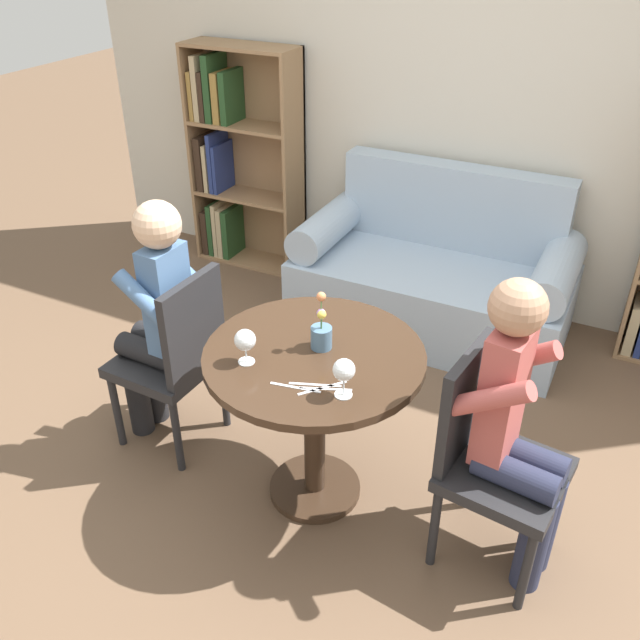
{
  "coord_description": "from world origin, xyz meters",
  "views": [
    {
      "loc": [
        0.98,
        -1.91,
        2.23
      ],
      "look_at": [
        0.0,
        0.05,
        0.86
      ],
      "focal_mm": 38.0,
      "sensor_mm": 36.0,
      "label": 1
    }
  ],
  "objects_px": {
    "wine_glass_left": "(245,341)",
    "flower_vase": "(321,332)",
    "chair_left": "(177,354)",
    "couch": "(434,278)",
    "wine_glass_right": "(344,371)",
    "person_right": "(518,433)",
    "person_left": "(157,320)",
    "chair_right": "(489,453)",
    "bookshelf_left": "(236,159)"
  },
  "relations": [
    {
      "from": "wine_glass_left",
      "to": "flower_vase",
      "type": "relative_size",
      "value": 0.58
    },
    {
      "from": "chair_left",
      "to": "flower_vase",
      "type": "height_order",
      "value": "flower_vase"
    },
    {
      "from": "couch",
      "to": "wine_glass_right",
      "type": "bearing_deg",
      "value": -83.11
    },
    {
      "from": "person_right",
      "to": "wine_glass_right",
      "type": "height_order",
      "value": "person_right"
    },
    {
      "from": "person_left",
      "to": "wine_glass_left",
      "type": "distance_m",
      "value": 0.66
    },
    {
      "from": "chair_right",
      "to": "wine_glass_left",
      "type": "bearing_deg",
      "value": 109.26
    },
    {
      "from": "bookshelf_left",
      "to": "wine_glass_right",
      "type": "bearing_deg",
      "value": -49.2
    },
    {
      "from": "chair_right",
      "to": "person_right",
      "type": "distance_m",
      "value": 0.17
    },
    {
      "from": "person_left",
      "to": "wine_glass_left",
      "type": "relative_size",
      "value": 8.66
    },
    {
      "from": "chair_left",
      "to": "person_right",
      "type": "xyz_separation_m",
      "value": [
        1.5,
        -0.02,
        0.15
      ]
    },
    {
      "from": "person_right",
      "to": "wine_glass_left",
      "type": "bearing_deg",
      "value": 107.15
    },
    {
      "from": "couch",
      "to": "bookshelf_left",
      "type": "relative_size",
      "value": 1.07
    },
    {
      "from": "wine_glass_right",
      "to": "couch",
      "type": "bearing_deg",
      "value": 96.89
    },
    {
      "from": "chair_right",
      "to": "wine_glass_left",
      "type": "height_order",
      "value": "chair_right"
    },
    {
      "from": "couch",
      "to": "person_right",
      "type": "relative_size",
      "value": 1.29
    },
    {
      "from": "bookshelf_left",
      "to": "chair_right",
      "type": "height_order",
      "value": "bookshelf_left"
    },
    {
      "from": "wine_glass_left",
      "to": "flower_vase",
      "type": "distance_m",
      "value": 0.3
    },
    {
      "from": "chair_right",
      "to": "person_left",
      "type": "xyz_separation_m",
      "value": [
        -1.5,
        0.01,
        0.15
      ]
    },
    {
      "from": "couch",
      "to": "wine_glass_left",
      "type": "height_order",
      "value": "couch"
    },
    {
      "from": "couch",
      "to": "wine_glass_left",
      "type": "bearing_deg",
      "value": -96.57
    },
    {
      "from": "bookshelf_left",
      "to": "wine_glass_right",
      "type": "height_order",
      "value": "bookshelf_left"
    },
    {
      "from": "bookshelf_left",
      "to": "flower_vase",
      "type": "distance_m",
      "value": 2.36
    },
    {
      "from": "chair_left",
      "to": "chair_right",
      "type": "bearing_deg",
      "value": 92.21
    },
    {
      "from": "couch",
      "to": "person_left",
      "type": "bearing_deg",
      "value": -117.43
    },
    {
      "from": "wine_glass_right",
      "to": "flower_vase",
      "type": "relative_size",
      "value": 0.61
    },
    {
      "from": "wine_glass_left",
      "to": "wine_glass_right",
      "type": "relative_size",
      "value": 0.94
    },
    {
      "from": "couch",
      "to": "chair_right",
      "type": "relative_size",
      "value": 1.75
    },
    {
      "from": "chair_left",
      "to": "wine_glass_left",
      "type": "relative_size",
      "value": 6.38
    },
    {
      "from": "chair_left",
      "to": "wine_glass_right",
      "type": "bearing_deg",
      "value": 79.02
    },
    {
      "from": "person_left",
      "to": "chair_left",
      "type": "bearing_deg",
      "value": 88.52
    },
    {
      "from": "person_left",
      "to": "person_right",
      "type": "xyz_separation_m",
      "value": [
        1.59,
        -0.02,
        -0.01
      ]
    },
    {
      "from": "wine_glass_right",
      "to": "flower_vase",
      "type": "bearing_deg",
      "value": 131.03
    },
    {
      "from": "chair_right",
      "to": "person_right",
      "type": "height_order",
      "value": "person_right"
    },
    {
      "from": "person_right",
      "to": "wine_glass_right",
      "type": "distance_m",
      "value": 0.65
    },
    {
      "from": "wine_glass_left",
      "to": "chair_right",
      "type": "bearing_deg",
      "value": 12.23
    },
    {
      "from": "person_left",
      "to": "bookshelf_left",
      "type": "bearing_deg",
      "value": -155.5
    },
    {
      "from": "wine_glass_right",
      "to": "flower_vase",
      "type": "height_order",
      "value": "flower_vase"
    },
    {
      "from": "chair_left",
      "to": "couch",
      "type": "bearing_deg",
      "value": 157.59
    },
    {
      "from": "person_right",
      "to": "wine_glass_right",
      "type": "relative_size",
      "value": 8.13
    },
    {
      "from": "couch",
      "to": "chair_right",
      "type": "xyz_separation_m",
      "value": [
        0.71,
        -1.54,
        0.18
      ]
    },
    {
      "from": "person_left",
      "to": "person_right",
      "type": "height_order",
      "value": "person_right"
    },
    {
      "from": "chair_right",
      "to": "flower_vase",
      "type": "relative_size",
      "value": 3.67
    },
    {
      "from": "bookshelf_left",
      "to": "person_right",
      "type": "bearing_deg",
      "value": -38.07
    },
    {
      "from": "wine_glass_left",
      "to": "person_right",
      "type": "bearing_deg",
      "value": 10.13
    },
    {
      "from": "person_right",
      "to": "chair_right",
      "type": "bearing_deg",
      "value": 85.43
    },
    {
      "from": "person_right",
      "to": "wine_glass_right",
      "type": "xyz_separation_m",
      "value": [
        -0.59,
        -0.2,
        0.2
      ]
    },
    {
      "from": "person_right",
      "to": "flower_vase",
      "type": "xyz_separation_m",
      "value": [
        -0.79,
        0.04,
        0.17
      ]
    },
    {
      "from": "wine_glass_right",
      "to": "chair_right",
      "type": "bearing_deg",
      "value": 23.5
    },
    {
      "from": "chair_right",
      "to": "person_left",
      "type": "height_order",
      "value": "person_left"
    },
    {
      "from": "chair_left",
      "to": "chair_right",
      "type": "distance_m",
      "value": 1.41
    }
  ]
}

